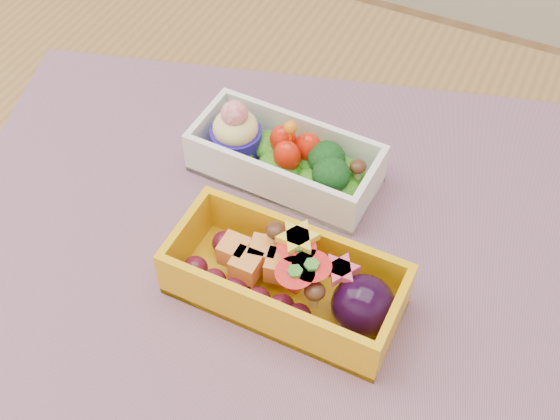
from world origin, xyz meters
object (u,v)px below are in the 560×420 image
at_px(placemat, 270,239).
at_px(bento_white, 284,158).
at_px(bento_yellow, 290,280).
at_px(table, 276,325).

distance_m(placemat, bento_white, 0.08).
bearing_deg(bento_yellow, placemat, 130.53).
bearing_deg(placemat, bento_white, 105.92).
relative_size(table, bento_white, 6.78).
distance_m(placemat, bento_yellow, 0.07).
height_order(table, bento_white, bento_white).
relative_size(placemat, bento_yellow, 3.07).
bearing_deg(placemat, bento_yellow, -49.68).
bearing_deg(bento_yellow, bento_white, 117.50).
height_order(placemat, bento_yellow, bento_yellow).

